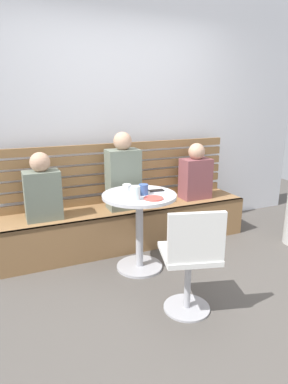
# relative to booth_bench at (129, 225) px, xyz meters

# --- Properties ---
(ground) EXTENTS (8.00, 8.00, 0.00)m
(ground) POSITION_rel_booth_bench_xyz_m (0.00, -1.20, -0.22)
(ground) COLOR #514C47
(back_wall) EXTENTS (5.20, 0.10, 2.90)m
(back_wall) POSITION_rel_booth_bench_xyz_m (0.00, 0.44, 1.23)
(back_wall) COLOR silver
(back_wall) RESTS_ON ground
(booth_bench) EXTENTS (2.70, 0.52, 0.44)m
(booth_bench) POSITION_rel_booth_bench_xyz_m (0.00, 0.00, 0.00)
(booth_bench) COLOR olive
(booth_bench) RESTS_ON ground
(booth_backrest) EXTENTS (2.65, 0.04, 0.67)m
(booth_backrest) POSITION_rel_booth_bench_xyz_m (0.00, 0.24, 0.56)
(booth_backrest) COLOR olive
(booth_backrest) RESTS_ON booth_bench
(cafe_table) EXTENTS (0.68, 0.68, 0.74)m
(cafe_table) POSITION_rel_booth_bench_xyz_m (-0.11, -0.55, 0.30)
(cafe_table) COLOR #ADADB2
(cafe_table) RESTS_ON ground
(white_chair) EXTENTS (0.49, 0.49, 0.85)m
(white_chair) POSITION_rel_booth_bench_xyz_m (-0.04, -1.36, 0.24)
(white_chair) COLOR #ADADB2
(white_chair) RESTS_ON ground
(person_adult) EXTENTS (0.34, 0.22, 0.81)m
(person_adult) POSITION_rel_booth_bench_xyz_m (-0.07, -0.02, 0.59)
(person_adult) COLOR slate
(person_adult) RESTS_ON booth_bench
(person_child_left) EXTENTS (0.34, 0.22, 0.65)m
(person_child_left) POSITION_rel_booth_bench_xyz_m (0.84, -0.00, 0.50)
(person_child_left) COLOR brown
(person_child_left) RESTS_ON booth_bench
(person_child_middle) EXTENTS (0.34, 0.22, 0.66)m
(person_child_middle) POSITION_rel_booth_bench_xyz_m (-0.89, -0.02, 0.51)
(person_child_middle) COLOR slate
(person_child_middle) RESTS_ON booth_bench
(cup_ceramic_white) EXTENTS (0.08, 0.08, 0.07)m
(cup_ceramic_white) POSITION_rel_booth_bench_xyz_m (-0.18, -0.43, 0.55)
(cup_ceramic_white) COLOR white
(cup_ceramic_white) RESTS_ON cafe_table
(cup_mug_blue) EXTENTS (0.08, 0.08, 0.09)m
(cup_mug_blue) POSITION_rel_booth_bench_xyz_m (-0.08, -0.58, 0.57)
(cup_mug_blue) COLOR #3D5B9E
(cup_mug_blue) RESTS_ON cafe_table
(cup_glass_tall) EXTENTS (0.07, 0.07, 0.12)m
(cup_glass_tall) POSITION_rel_booth_bench_xyz_m (-0.20, -0.71, 0.58)
(cup_glass_tall) COLOR silver
(cup_glass_tall) RESTS_ON cafe_table
(cup_espresso_small) EXTENTS (0.06, 0.06, 0.05)m
(cup_espresso_small) POSITION_rel_booth_bench_xyz_m (-0.04, -0.49, 0.55)
(cup_espresso_small) COLOR silver
(cup_espresso_small) RESTS_ON cafe_table
(cup_glass_short) EXTENTS (0.08, 0.08, 0.08)m
(cup_glass_short) POSITION_rel_booth_bench_xyz_m (-0.17, -0.60, 0.56)
(cup_glass_short) COLOR silver
(cup_glass_short) RESTS_ON cafe_table
(plate_small) EXTENTS (0.17, 0.17, 0.01)m
(plate_small) POSITION_rel_booth_bench_xyz_m (-0.05, -0.74, 0.52)
(plate_small) COLOR #DB4C42
(plate_small) RESTS_ON cafe_table
(phone_on_table) EXTENTS (0.15, 0.09, 0.01)m
(phone_on_table) POSITION_rel_booth_bench_xyz_m (0.08, -0.52, 0.52)
(phone_on_table) COLOR black
(phone_on_table) RESTS_ON cafe_table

